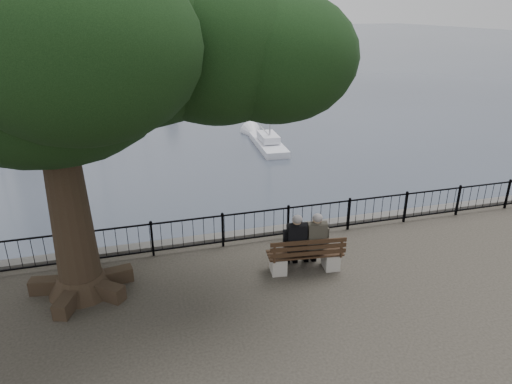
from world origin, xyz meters
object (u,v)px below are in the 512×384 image
object	(u,v)px
person_left	(295,244)
tree	(86,40)
person_right	(314,242)
bench	(305,258)
lion_monument	(167,53)

from	to	relation	value
person_left	tree	bearing A→B (deg)	172.15
person_left	person_right	size ratio (longest dim) A/B	1.00
bench	lion_monument	distance (m)	49.36
bench	lion_monument	size ratio (longest dim) A/B	0.23
bench	lion_monument	bearing A→B (deg)	88.62
bench	tree	size ratio (longest dim) A/B	0.19
person_right	tree	xyz separation A→B (m)	(-5.05, 0.68, 5.10)
person_right	lion_monument	distance (m)	49.26
person_left	lion_monument	xyz separation A→B (m)	(1.44, 49.19, 0.45)
tree	lion_monument	world-z (taller)	tree
bench	lion_monument	xyz separation A→B (m)	(1.19, 49.33, 0.85)
bench	person_right	world-z (taller)	person_right
tree	bench	bearing A→B (deg)	-9.13
person_right	lion_monument	world-z (taller)	lion_monument
person_left	person_right	world-z (taller)	same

